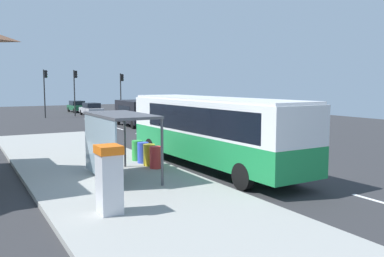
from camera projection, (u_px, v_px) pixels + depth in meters
The scene contains 23 objects.
ground_plane at pixel (139, 136), 30.35m from camera, with size 56.00×92.00×0.04m, color #2D2D30.
sidewalk_platform at pixel (105, 175), 16.83m from camera, with size 6.20×30.00×0.18m, color #999993.
lane_stripe_seg_0 at pixel (381, 202), 13.20m from camera, with size 0.16×2.20×0.01m, color silver.
lane_stripe_seg_1 at pixel (277, 173), 17.52m from camera, with size 0.16×2.20×0.01m, color silver.
lane_stripe_seg_2 at pixel (214, 155), 21.84m from camera, with size 0.16×2.20×0.01m, color silver.
lane_stripe_seg_3 at pixel (172, 143), 26.15m from camera, with size 0.16×2.20×0.01m, color silver.
lane_stripe_seg_4 at pixel (142, 135), 30.47m from camera, with size 0.16×2.20×0.01m, color silver.
lane_stripe_seg_5 at pixel (119, 129), 34.79m from camera, with size 0.16×2.20×0.01m, color silver.
lane_stripe_seg_6 at pixel (101, 124), 39.11m from camera, with size 0.16×2.20×0.01m, color silver.
lane_stripe_seg_7 at pixel (87, 120), 43.43m from camera, with size 0.16×2.20×0.01m, color silver.
bus at pixel (211, 128), 18.27m from camera, with size 2.80×11.07×3.21m.
white_van at pixel (135, 111), 36.71m from camera, with size 2.12×5.24×2.30m.
sedan_near at pixel (91, 109), 49.19m from camera, with size 1.86×4.41×1.52m.
sedan_far at pixel (77, 106), 54.96m from camera, with size 1.87×4.41×1.52m.
ticket_machine at pixel (109, 179), 11.45m from camera, with size 0.66×0.76×1.94m.
recycling_bin_red at pixel (156, 157), 17.64m from camera, with size 0.52×0.52×0.95m, color red.
recycling_bin_yellow at pixel (149, 155), 18.24m from camera, with size 0.52×0.52×0.95m, color yellow.
recycling_bin_blue at pixel (143, 153), 18.85m from camera, with size 0.52×0.52×0.95m, color blue.
recycling_bin_green at pixel (137, 150), 19.45m from camera, with size 0.52×0.52×0.95m, color green.
traffic_light_near_side at pixel (121, 88), 48.89m from camera, with size 0.49×0.28×5.04m.
traffic_light_far_side at pixel (45, 86), 45.32m from camera, with size 0.49×0.28×5.37m.
traffic_light_median at pixel (75, 86), 47.73m from camera, with size 0.49×0.28×5.40m.
bus_shelter at pixel (113, 129), 15.56m from camera, with size 1.80×4.00×2.50m.
Camera 1 is at (-11.44, -14.14, 3.83)m, focal length 38.20 mm.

